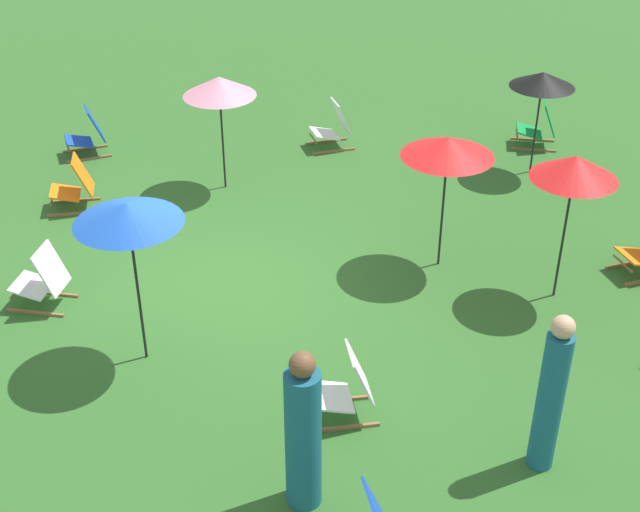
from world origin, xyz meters
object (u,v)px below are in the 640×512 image
at_px(deckchair_7, 539,126).
at_px(umbrella_3, 448,147).
at_px(deckchair_4, 346,388).
at_px(deckchair_6, 75,186).
at_px(umbrella_2, 128,214).
at_px(deckchair_3, 333,127).
at_px(umbrella_0, 575,168).
at_px(deckchair_0, 42,280).
at_px(person_1, 303,435).
at_px(umbrella_4, 219,86).
at_px(person_0, 551,396).
at_px(deckchair_9, 87,134).
at_px(umbrella_1, 543,80).

xyz_separation_m(deckchair_7, umbrella_3, (3.76, -2.40, 1.37)).
xyz_separation_m(deckchair_4, deckchair_6, (-4.88, -3.68, 0.00)).
bearing_deg(umbrella_2, deckchair_7, 132.23).
distance_m(deckchair_3, umbrella_0, 5.60).
xyz_separation_m(deckchair_3, umbrella_3, (3.94, 1.16, 1.37)).
height_order(deckchair_0, umbrella_3, umbrella_3).
bearing_deg(deckchair_3, deckchair_6, -77.01).
bearing_deg(person_1, deckchair_0, 130.48).
relative_size(deckchair_3, umbrella_4, 0.46).
distance_m(deckchair_4, person_0, 2.10).
xyz_separation_m(deckchair_9, person_1, (7.99, 3.33, 0.45)).
bearing_deg(deckchair_4, deckchair_0, -127.84).
height_order(umbrella_3, person_1, umbrella_3).
bearing_deg(deckchair_7, umbrella_4, -64.46).
distance_m(umbrella_2, person_0, 4.66).
bearing_deg(umbrella_1, deckchair_3, -110.39).
xyz_separation_m(umbrella_2, person_1, (2.29, 1.74, -1.08)).
bearing_deg(umbrella_0, deckchair_3, -152.24).
height_order(deckchair_4, deckchair_6, same).
xyz_separation_m(deckchair_9, umbrella_4, (1.38, 2.36, 1.31)).
bearing_deg(deckchair_9, person_1, 5.22).
bearing_deg(person_0, deckchair_6, 28.29).
bearing_deg(person_1, umbrella_0, 42.37).
relative_size(deckchair_3, deckchair_9, 0.98).
relative_size(umbrella_0, umbrella_2, 0.98).
bearing_deg(umbrella_2, umbrella_3, 115.93).
xyz_separation_m(umbrella_2, umbrella_3, (-1.83, 3.76, -0.16)).
distance_m(deckchair_0, deckchair_6, 2.60).
bearing_deg(deckchair_3, umbrella_0, 14.33).
bearing_deg(deckchair_0, umbrella_2, 63.26).
height_order(deckchair_4, person_1, person_1).
relative_size(deckchair_3, umbrella_2, 0.42).
distance_m(deckchair_7, umbrella_0, 4.95).
height_order(deckchair_9, umbrella_0, umbrella_0).
height_order(deckchair_0, deckchair_7, same).
bearing_deg(umbrella_1, deckchair_7, 159.19).
height_order(deckchair_3, umbrella_3, umbrella_3).
distance_m(deckchair_3, umbrella_4, 2.67).
relative_size(deckchair_9, umbrella_1, 0.51).
distance_m(deckchair_7, deckchair_9, 7.75).
bearing_deg(umbrella_1, deckchair_9, -98.65).
bearing_deg(deckchair_9, deckchair_6, -13.36).
height_order(deckchair_4, umbrella_4, umbrella_4).
height_order(umbrella_0, person_0, umbrella_0).
relative_size(umbrella_4, person_0, 1.02).
xyz_separation_m(umbrella_0, umbrella_1, (-3.60, 0.66, -0.24)).
distance_m(umbrella_1, umbrella_2, 7.38).
distance_m(deckchair_6, person_0, 7.98).
relative_size(deckchair_9, person_0, 0.48).
relative_size(deckchair_0, person_0, 0.47).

